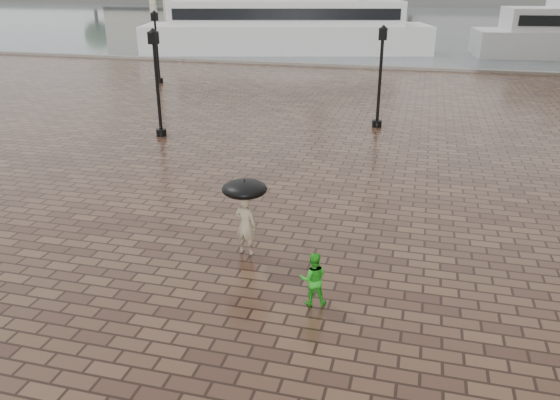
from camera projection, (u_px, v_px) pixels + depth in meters
name	position (u px, v px, depth m)	size (l,w,h in m)	color
ground	(202.00, 256.00, 13.58)	(300.00, 300.00, 0.00)	#372219
harbour_water	(401.00, 17.00, 95.98)	(240.00, 240.00, 0.00)	#495158
quay_edge	(360.00, 67.00, 42.24)	(80.00, 0.60, 0.30)	slate
street_lamps	(223.00, 65.00, 27.61)	(15.44, 12.44, 4.40)	black
adult_pedestrian	(246.00, 225.00, 13.46)	(0.56, 0.37, 1.53)	tan
child_pedestrian	(313.00, 279.00, 11.39)	(0.58, 0.45, 1.19)	green
ferry_near	(286.00, 24.00, 49.83)	(26.69, 12.50, 8.51)	silver
umbrella	(245.00, 189.00, 13.09)	(1.10, 1.10, 1.10)	black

